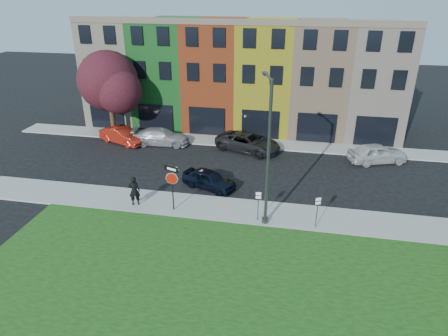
% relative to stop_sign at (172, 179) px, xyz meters
% --- Properties ---
extents(ground, '(120.00, 120.00, 0.00)m').
position_rel_stop_sign_xyz_m(ground, '(3.90, -2.27, -2.26)').
color(ground, black).
rests_on(ground, ground).
extents(sidewalk_near, '(40.00, 3.00, 0.12)m').
position_rel_stop_sign_xyz_m(sidewalk_near, '(5.90, 0.73, -2.20)').
color(sidewalk_near, gray).
rests_on(sidewalk_near, ground).
extents(sidewalk_far, '(40.00, 2.40, 0.12)m').
position_rel_stop_sign_xyz_m(sidewalk_far, '(0.90, 12.73, -2.20)').
color(sidewalk_far, gray).
rests_on(sidewalk_far, ground).
extents(rowhouse_block, '(30.00, 10.12, 10.00)m').
position_rel_stop_sign_xyz_m(rowhouse_block, '(1.40, 18.92, 2.73)').
color(rowhouse_block, '#BAB59A').
rests_on(rowhouse_block, ground).
extents(stop_sign, '(1.00, 0.39, 3.00)m').
position_rel_stop_sign_xyz_m(stop_sign, '(0.00, 0.00, 0.00)').
color(stop_sign, black).
rests_on(stop_sign, sidewalk_near).
extents(man, '(0.97, 0.85, 1.97)m').
position_rel_stop_sign_xyz_m(man, '(-2.62, 0.17, -1.15)').
color(man, black).
rests_on(man, sidewalk_near).
extents(sedan_near, '(4.26, 5.01, 1.34)m').
position_rel_stop_sign_xyz_m(sedan_near, '(1.46, 3.58, -1.59)').
color(sedan_near, black).
rests_on(sedan_near, ground).
extents(parked_car_red, '(4.58, 5.52, 1.47)m').
position_rel_stop_sign_xyz_m(parked_car_red, '(-8.17, 10.68, -1.52)').
color(parked_car_red, maroon).
rests_on(parked_car_red, ground).
extents(parked_car_silver, '(2.79, 5.32, 1.46)m').
position_rel_stop_sign_xyz_m(parked_car_silver, '(-4.63, 11.02, -1.53)').
color(parked_car_silver, '#9E9EA2').
rests_on(parked_car_silver, ground).
extents(parked_car_dark, '(6.16, 7.26, 1.56)m').
position_rel_stop_sign_xyz_m(parked_car_dark, '(3.21, 10.97, -1.48)').
color(parked_car_dark, black).
rests_on(parked_car_dark, ground).
extents(parked_car_white, '(4.83, 5.85, 1.59)m').
position_rel_stop_sign_xyz_m(parked_car_white, '(13.73, 10.52, -1.47)').
color(parked_car_white, silver).
rests_on(parked_car_white, ground).
extents(street_lamp, '(0.94, 2.53, 8.57)m').
position_rel_stop_sign_xyz_m(street_lamp, '(5.76, -0.17, 2.18)').
color(street_lamp, '#404345').
rests_on(street_lamp, sidewalk_near).
extents(parking_sign_a, '(0.32, 0.09, 1.96)m').
position_rel_stop_sign_xyz_m(parking_sign_a, '(5.35, -0.20, -0.90)').
color(parking_sign_a, '#404345').
rests_on(parking_sign_a, sidewalk_near).
extents(parking_sign_b, '(0.30, 0.15, 2.05)m').
position_rel_stop_sign_xyz_m(parking_sign_b, '(8.77, -0.35, -0.85)').
color(parking_sign_b, '#404345').
rests_on(parking_sign_b, sidewalk_near).
extents(tree_purple, '(6.39, 5.60, 7.85)m').
position_rel_stop_sign_xyz_m(tree_purple, '(-9.51, 12.03, 2.90)').
color(tree_purple, black).
rests_on(tree_purple, sidewalk_far).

